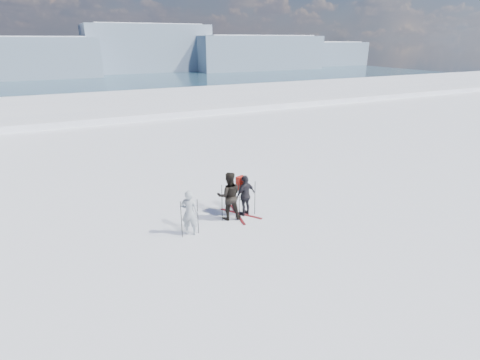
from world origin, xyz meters
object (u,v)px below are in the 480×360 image
object	(u,v)px
skier_pack	(245,195)
skier_grey	(189,213)
skier_dark	(229,196)
skis_loose	(239,214)

from	to	relation	value
skier_pack	skier_grey	bearing A→B (deg)	-5.08
skier_dark	skier_pack	distance (m)	0.67
skier_pack	skis_loose	xyz separation A→B (m)	(-0.20, 0.10, -0.74)
skier_grey	skier_dark	distance (m)	1.68
skier_grey	skis_loose	world-z (taller)	skier_grey
skier_dark	skier_pack	bearing A→B (deg)	-159.58
skier_grey	skier_dark	size ratio (longest dim) A/B	0.88
skier_grey	skis_loose	distance (m)	2.28
skis_loose	skier_dark	bearing A→B (deg)	-164.05
skier_grey	skier_pack	size ratio (longest dim) A/B	1.01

